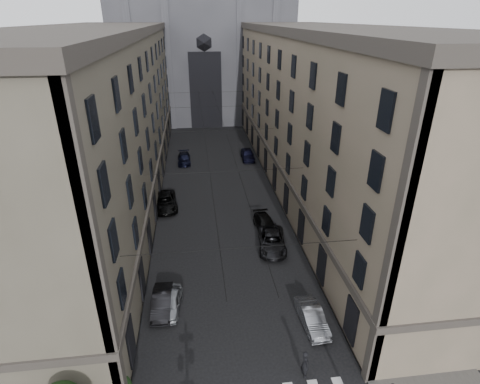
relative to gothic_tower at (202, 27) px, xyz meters
name	(u,v)px	position (x,y,z in m)	size (l,w,h in m)	color
sidewalk_left	(134,188)	(-10.50, -38.96, -17.72)	(7.00, 80.00, 0.15)	#383533
sidewalk_right	(296,180)	(10.50, -38.96, -17.72)	(7.00, 80.00, 0.15)	#383533
building_left	(98,117)	(-13.44, -38.96, -8.45)	(13.60, 60.60, 18.85)	#4C463A
building_right	(324,110)	(13.44, -38.96, -8.45)	(13.60, 60.60, 18.85)	brown
gothic_tower	(202,27)	(0.00, 0.00, 0.00)	(35.00, 23.00, 58.00)	#2D2D33
tram_wires	(215,131)	(0.00, -39.33, -10.55)	(14.00, 60.00, 0.43)	black
car_left_near	(171,302)	(-4.87, -61.25, -17.15)	(1.52, 3.78, 1.29)	gray
car_left_midnear	(162,302)	(-5.49, -61.16, -17.14)	(1.40, 4.02, 1.32)	black
car_left_midfar	(165,202)	(-6.20, -44.61, -17.03)	(2.55, 5.54, 1.54)	black
car_left_far	(184,159)	(-4.24, -30.36, -17.13)	(1.87, 4.60, 1.33)	black
car_right_near	(312,317)	(5.06, -64.01, -17.13)	(1.42, 4.07, 1.34)	slate
car_right_midnear	(272,241)	(4.20, -54.15, -17.06)	(2.44, 5.30, 1.47)	black
car_right_midfar	(266,225)	(4.20, -50.94, -17.14)	(1.86, 4.56, 1.32)	black
car_right_far	(248,155)	(5.32, -30.06, -17.01)	(1.87, 4.64, 1.58)	black
pedestrian	(305,364)	(3.40, -67.96, -16.85)	(0.69, 0.46, 1.90)	black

